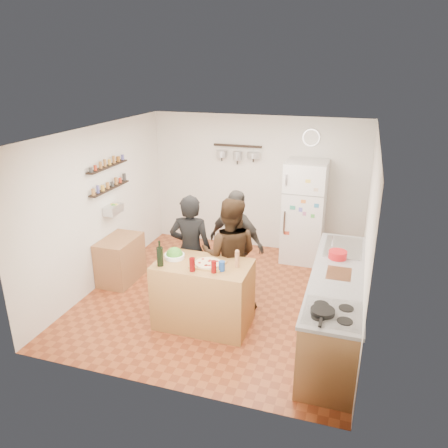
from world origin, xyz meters
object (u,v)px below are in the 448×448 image
(person_left, at_px, (191,250))
(person_center, at_px, (230,255))
(salt_canister, at_px, (222,266))
(red_bowl, at_px, (338,255))
(skillet, at_px, (323,311))
(side_table, at_px, (120,260))
(wall_clock, at_px, (311,138))
(person_back, at_px, (236,243))
(fridge, at_px, (304,212))
(salad_bowl, at_px, (175,256))
(wine_bottle, at_px, (160,257))
(prep_island, at_px, (203,294))
(pepper_mill, at_px, (237,260))
(counter_run, at_px, (336,306))

(person_left, bearing_deg, person_center, 170.15)
(salt_canister, relative_size, red_bowl, 0.53)
(skillet, xyz_separation_m, side_table, (-3.34, 1.57, -0.58))
(person_left, xyz_separation_m, wall_clock, (1.33, 2.35, 1.32))
(salt_canister, height_order, person_left, person_left)
(salt_canister, relative_size, skillet, 0.50)
(person_back, relative_size, wall_clock, 5.46)
(red_bowl, bearing_deg, fridge, 110.76)
(salad_bowl, height_order, wine_bottle, wine_bottle)
(prep_island, xyz_separation_m, wine_bottle, (-0.50, -0.22, 0.58))
(prep_island, bearing_deg, pepper_mill, 6.34)
(wine_bottle, bearing_deg, counter_run, 11.53)
(prep_island, relative_size, skillet, 4.93)
(skillet, bearing_deg, wall_clock, 100.16)
(person_center, bearing_deg, person_back, -91.88)
(salad_bowl, distance_m, person_back, 1.12)
(skillet, relative_size, fridge, 0.14)
(side_table, bearing_deg, red_bowl, -2.02)
(prep_island, height_order, salad_bowl, salad_bowl)
(skillet, bearing_deg, person_center, 137.72)
(person_left, xyz_separation_m, red_bowl, (2.03, 0.17, 0.14))
(pepper_mill, relative_size, fridge, 0.10)
(wine_bottle, xyz_separation_m, salt_canister, (0.80, 0.10, -0.06))
(prep_island, distance_m, person_back, 1.07)
(salad_bowl, relative_size, side_table, 0.34)
(salt_canister, bearing_deg, person_back, 96.88)
(counter_run, bearing_deg, salt_canister, -166.03)
(salt_canister, xyz_separation_m, red_bowl, (1.36, 0.80, -0.00))
(person_center, height_order, skillet, person_center)
(pepper_mill, bearing_deg, side_table, 160.95)
(salad_bowl, distance_m, person_left, 0.48)
(red_bowl, bearing_deg, person_center, -172.98)
(pepper_mill, distance_m, salt_canister, 0.23)
(skillet, distance_m, fridge, 3.36)
(wine_bottle, bearing_deg, salt_canister, 7.13)
(person_left, bearing_deg, red_bowl, 175.58)
(pepper_mill, xyz_separation_m, side_table, (-2.18, 0.75, -0.64))
(pepper_mill, xyz_separation_m, person_center, (-0.24, 0.46, -0.17))
(counter_run, bearing_deg, pepper_mill, -171.84)
(red_bowl, bearing_deg, wall_clock, 107.82)
(wall_clock, bearing_deg, pepper_mill, -100.27)
(person_back, height_order, red_bowl, person_back)
(person_back, relative_size, counter_run, 0.62)
(skillet, height_order, fridge, fridge)
(wine_bottle, bearing_deg, person_back, 61.27)
(wall_clock, distance_m, side_table, 3.83)
(person_left, relative_size, fridge, 0.92)
(prep_island, xyz_separation_m, wall_clock, (0.96, 2.86, 1.69))
(wine_bottle, relative_size, salt_canister, 1.98)
(person_back, height_order, counter_run, person_back)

